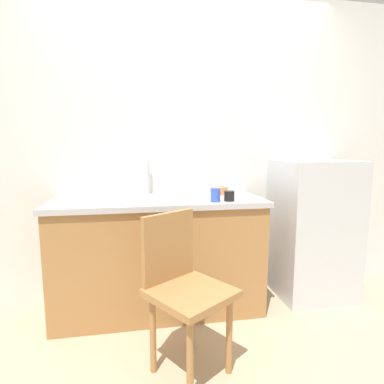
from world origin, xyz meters
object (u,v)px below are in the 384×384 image
at_px(terracotta_bowl, 219,190).
at_px(cup_white, 97,195).
at_px(refrigerator, 312,228).
at_px(cup_blue, 215,195).
at_px(chair, 183,285).
at_px(cup_black, 229,196).

xyz_separation_m(terracotta_bowl, cup_white, (-0.95, -0.22, 0.02)).
relative_size(refrigerator, cup_white, 11.55).
xyz_separation_m(terracotta_bowl, cup_blue, (-0.12, -0.36, 0.02)).
distance_m(chair, cup_white, 0.92).
distance_m(chair, cup_black, 0.77).
xyz_separation_m(chair, cup_blue, (0.30, 0.49, 0.43)).
bearing_deg(cup_blue, refrigerator, 14.21).
bearing_deg(cup_black, terracotta_bowl, 86.99).
height_order(cup_blue, cup_white, cup_white).
relative_size(refrigerator, chair, 1.30).
xyz_separation_m(cup_white, cup_black, (0.93, -0.12, -0.01)).
xyz_separation_m(chair, cup_black, (0.41, 0.50, 0.41)).
xyz_separation_m(refrigerator, cup_blue, (-0.91, -0.23, 0.35)).
height_order(chair, cup_black, cup_black).
distance_m(refrigerator, cup_white, 1.78).
bearing_deg(cup_white, cup_blue, -9.24).
bearing_deg(terracotta_bowl, cup_blue, -109.28).
bearing_deg(cup_black, cup_blue, -174.35).
bearing_deg(cup_white, refrigerator, 3.22).
relative_size(cup_blue, cup_black, 1.30).
relative_size(refrigerator, cup_blue, 11.81).
relative_size(refrigerator, terracotta_bowl, 8.07).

